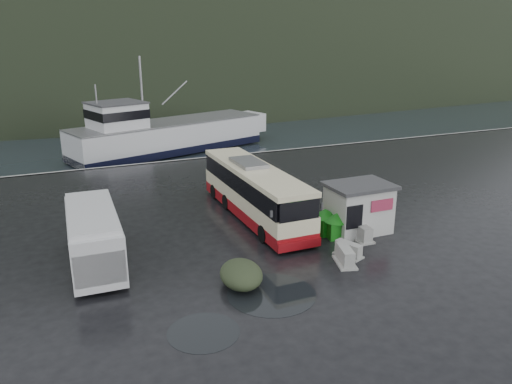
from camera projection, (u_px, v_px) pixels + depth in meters
name	position (u px, v px, depth m)	size (l,w,h in m)	color
ground	(243.00, 251.00, 25.42)	(160.00, 160.00, 0.00)	black
harbor_water	(77.00, 79.00, 121.85)	(300.00, 180.00, 0.02)	black
quay_edge	(158.00, 162.00, 42.95)	(160.00, 0.60, 1.50)	#999993
headland	(76.00, 56.00, 248.33)	(780.00, 540.00, 570.00)	black
coach_bus	(255.00, 216.00, 30.22)	(2.92, 11.59, 3.28)	beige
white_van	(97.00, 265.00, 23.88)	(2.32, 6.76, 2.83)	silver
waste_bin_left	(336.00, 238.00, 27.08)	(1.01, 1.01, 1.41)	#137014
waste_bin_right	(324.00, 233.00, 27.62)	(1.03, 1.03, 1.44)	#137014
dome_tent	(241.00, 285.00, 21.97)	(1.86, 2.61, 1.02)	#2D3721
ticket_kiosk	(357.00, 231.00, 28.01)	(3.52, 2.67, 2.75)	#BBBBB6
jersey_barrier_a	(345.00, 264.00, 24.01)	(0.83, 1.66, 0.83)	#999993
jersey_barrier_b	(348.00, 256.00, 24.81)	(0.73, 1.45, 0.73)	#999993
jersey_barrier_c	(360.00, 239.00, 26.85)	(0.86, 1.72, 0.86)	#999993
fishing_trawler	(169.00, 139.00, 52.70)	(24.65, 5.41, 9.86)	silver
puddles	(251.00, 306.00, 20.26)	(6.78, 4.86, 0.01)	black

